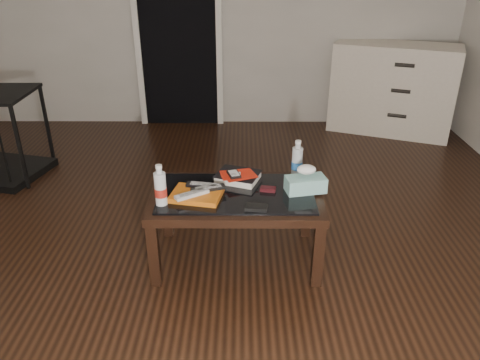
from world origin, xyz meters
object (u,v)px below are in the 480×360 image
object	(u,v)px
dresser	(392,89)
textbook	(238,177)
water_bottle_right	(297,159)
water_bottle_left	(160,185)
coffee_table	(236,202)
tissue_box	(305,184)

from	to	relation	value
dresser	textbook	world-z (taller)	dresser
water_bottle_right	water_bottle_left	bearing A→B (deg)	-155.47
water_bottle_right	dresser	bearing A→B (deg)	59.99
coffee_table	tissue_box	xyz separation A→B (m)	(0.40, 0.01, 0.11)
coffee_table	water_bottle_right	bearing A→B (deg)	30.12
water_bottle_left	dresser	bearing A→B (deg)	50.80
water_bottle_left	tissue_box	distance (m)	0.84
textbook	water_bottle_right	size ratio (longest dim) A/B	1.05
coffee_table	tissue_box	distance (m)	0.42
dresser	water_bottle_left	distance (m)	3.15
textbook	water_bottle_right	world-z (taller)	water_bottle_right
dresser	water_bottle_left	bearing A→B (deg)	-107.99
textbook	tissue_box	world-z (taller)	tissue_box
water_bottle_right	coffee_table	bearing A→B (deg)	-149.88
dresser	water_bottle_left	world-z (taller)	dresser
coffee_table	textbook	size ratio (longest dim) A/B	4.00
tissue_box	water_bottle_left	bearing A→B (deg)	179.19
textbook	coffee_table	bearing A→B (deg)	-73.53
coffee_table	dresser	distance (m)	2.78
coffee_table	tissue_box	bearing A→B (deg)	2.10
coffee_table	dresser	bearing A→B (deg)	55.56
textbook	water_bottle_left	size ratio (longest dim) A/B	1.05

